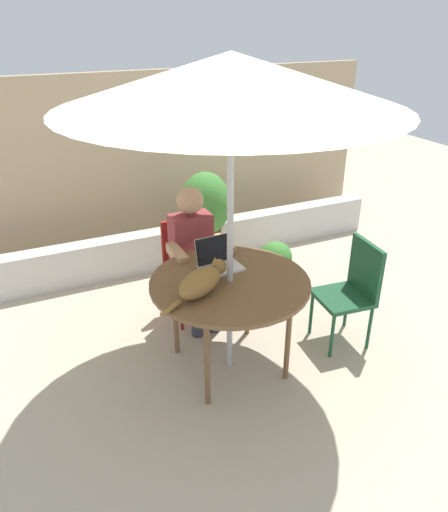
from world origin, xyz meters
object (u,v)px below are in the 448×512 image
Objects in this scene: laptop at (218,258)px; potted_plant_by_chair at (275,268)px; potted_plant_near_fence at (206,212)px; cat at (202,281)px; chair_empty at (353,286)px; patio_table at (230,287)px; patio_umbrella at (231,81)px; chair_occupied at (188,261)px; person_seated at (194,251)px.

potted_plant_by_chair is at bearing 32.75° from laptop.
cat is at bearing -113.30° from potted_plant_near_fence.
chair_empty is 1.12m from laptop.
potted_plant_near_fence is (-0.52, 1.80, 0.07)m from chair_empty.
chair_empty is 2.75× the size of laptop.
patio_umbrella is (0.00, 0.00, 1.40)m from patio_table.
chair_occupied is 1.58× the size of potted_plant_by_chair.
person_seated is 2.20× the size of potted_plant_by_chair.
patio_umbrella is 1.86× the size of person_seated.
patio_umbrella is 2.13m from potted_plant_by_chair.
patio_table is 0.69m from person_seated.
patio_umbrella is 7.13× the size of laptop.
patio_table is 1.78m from potted_plant_near_fence.
patio_umbrella is at bearing -93.35° from laptop.
laptop is 0.57× the size of potted_plant_by_chair.
chair_occupied is 1.00m from potted_plant_near_fence.
laptop is at bearing -147.25° from potted_plant_by_chair.
cat reaches higher than chair_occupied.
patio_table is 0.87m from chair_occupied.
patio_umbrella is 2.34m from potted_plant_near_fence.
potted_plant_near_fence is at bearing 106.06° from chair_empty.
chair_occupied is at bearing 75.43° from cat.
chair_empty is 0.72× the size of person_seated.
laptop reaches higher than cat.
patio_umbrella is at bearing 15.04° from cat.
chair_occupied is at bearing 90.00° from patio_table.
laptop is 1.11m from potted_plant_by_chair.
chair_occupied is 1.00× the size of chair_empty.
chair_occupied is 0.72× the size of person_seated.
patio_umbrella is 1.80m from chair_occupied.
chair_occupied reaches higher than patio_table.
potted_plant_by_chair is at bearing 102.92° from chair_empty.
chair_occupied is at bearing 90.00° from patio_umbrella.
chair_empty is at bearing -5.60° from patio_umbrella.
laptop reaches higher than chair_empty.
chair_empty is (1.04, -0.10, -0.19)m from patio_table.
potted_plant_near_fence is at bearing 72.95° from patio_table.
chair_empty is (1.04, -0.10, -1.59)m from patio_umbrella.
patio_umbrella is 1.90m from chair_empty.
laptop is (0.01, -0.61, 0.30)m from chair_occupied.
laptop reaches higher than patio_table.
chair_occupied is 0.87× the size of potted_plant_near_fence.
cat is at bearing -107.42° from person_seated.
potted_plant_by_chair is at bearing -5.40° from chair_occupied.
patio_table is at bearing -93.35° from laptop.
chair_empty reaches higher than patio_table.
person_seated reaches higher than chair_occupied.
person_seated reaches higher than chair_empty.
chair_occupied is 2.75× the size of laptop.
potted_plant_by_chair is (0.84, 0.08, -0.39)m from person_seated.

